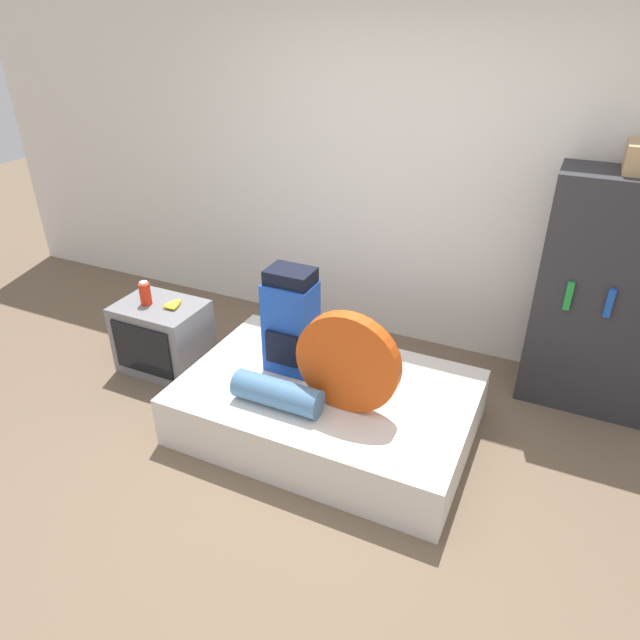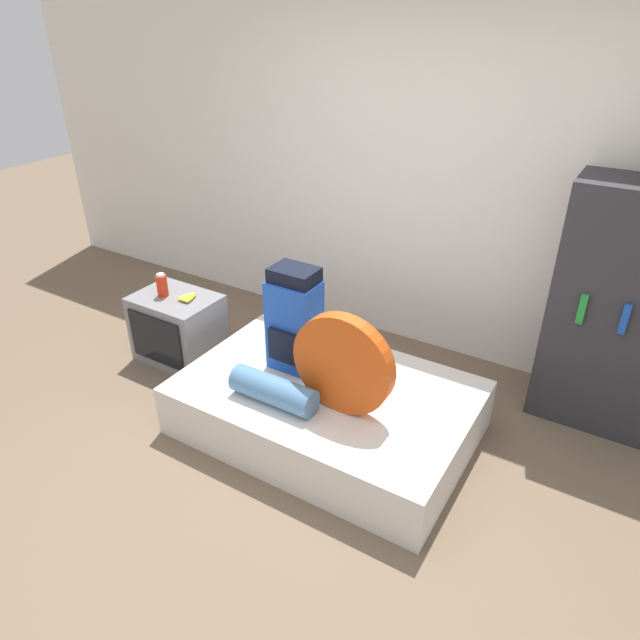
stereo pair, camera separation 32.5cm
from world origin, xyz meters
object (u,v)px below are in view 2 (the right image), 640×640
object	(u,v)px
sleeping_roll	(273,390)
canister	(162,285)
backpack	(294,321)
television	(178,328)
tent_bag	(343,364)
bookshelf	(626,313)

from	to	relation	value
sleeping_roll	canister	xyz separation A→B (m)	(-1.29, 0.43, 0.18)
backpack	canister	world-z (taller)	backpack
television	sleeping_roll	bearing A→B (deg)	-20.21
television	canister	xyz separation A→B (m)	(-0.09, -0.02, 0.35)
backpack	sleeping_roll	bearing A→B (deg)	-74.42
backpack	tent_bag	distance (m)	0.53
backpack	bookshelf	xyz separation A→B (m)	(1.76, 0.96, 0.11)
canister	bookshelf	size ratio (longest dim) A/B	0.11
television	bookshelf	xyz separation A→B (m)	(2.86, 0.91, 0.52)
backpack	television	xyz separation A→B (m)	(-1.10, 0.05, -0.41)
tent_bag	sleeping_roll	size ratio (longest dim) A/B	1.13
sleeping_roll	canister	world-z (taller)	canister
television	canister	world-z (taller)	canister
canister	bookshelf	distance (m)	3.09
backpack	television	size ratio (longest dim) A/B	1.12
backpack	television	bearing A→B (deg)	177.21
bookshelf	sleeping_roll	bearing A→B (deg)	-140.61
television	backpack	bearing A→B (deg)	-2.79
backpack	tent_bag	size ratio (longest dim) A/B	1.12
sleeping_roll	tent_bag	bearing A→B (deg)	23.70
tent_bag	television	distance (m)	1.65
tent_bag	canister	distance (m)	1.69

